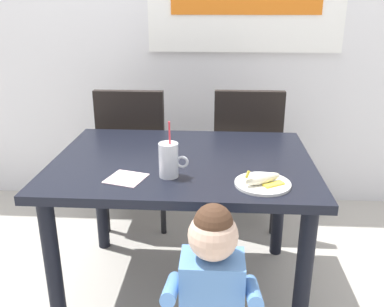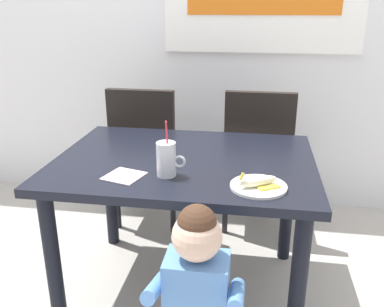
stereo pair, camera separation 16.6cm
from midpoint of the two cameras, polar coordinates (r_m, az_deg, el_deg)
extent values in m
plane|color=#B7B2A8|center=(2.36, -3.25, -17.97)|extent=(24.00, 24.00, 0.00)
cube|color=silver|center=(3.04, -1.01, 20.05)|extent=(6.40, 0.12, 2.90)
cube|color=white|center=(2.95, 5.73, 19.96)|extent=(1.32, 0.04, 0.64)
cube|color=orange|center=(2.93, 5.75, 19.96)|extent=(1.00, 0.01, 0.15)
cube|color=black|center=(1.99, -3.66, -1.27)|extent=(1.23, 0.91, 0.04)
cylinder|color=black|center=(1.99, -20.88, -14.90)|extent=(0.07, 0.07, 0.71)
cylinder|color=black|center=(1.85, 12.46, -16.80)|extent=(0.07, 0.07, 0.71)
cylinder|color=black|center=(2.59, -14.29, -5.62)|extent=(0.07, 0.07, 0.71)
cylinder|color=black|center=(2.49, 10.04, -6.41)|extent=(0.07, 0.07, 0.71)
cube|color=black|center=(2.84, -9.08, -0.80)|extent=(0.44, 0.44, 0.06)
cube|color=black|center=(2.57, -10.35, 3.23)|extent=(0.42, 0.05, 0.48)
cylinder|color=black|center=(3.07, -4.62, -3.81)|extent=(0.04, 0.04, 0.42)
cylinder|color=black|center=(3.15, -11.49, -3.56)|extent=(0.04, 0.04, 0.42)
cylinder|color=black|center=(2.74, -5.74, -7.02)|extent=(0.04, 0.04, 0.42)
cylinder|color=black|center=(2.82, -13.43, -6.64)|extent=(0.04, 0.04, 0.42)
cube|color=black|center=(2.82, 5.58, -0.83)|extent=(0.44, 0.44, 0.06)
cube|color=black|center=(2.54, 5.90, 3.25)|extent=(0.42, 0.05, 0.48)
cylinder|color=black|center=(3.10, 8.85, -3.80)|extent=(0.04, 0.04, 0.42)
cylinder|color=black|center=(3.09, 1.80, -3.65)|extent=(0.04, 0.04, 0.42)
cylinder|color=black|center=(2.76, 9.49, -6.99)|extent=(0.04, 0.04, 0.42)
cylinder|color=black|center=(2.74, 1.52, -6.85)|extent=(0.04, 0.04, 0.42)
cube|color=#598CD1|center=(1.53, -0.51, -18.83)|extent=(0.22, 0.15, 0.30)
sphere|color=beige|center=(1.40, -0.54, -11.31)|extent=(0.17, 0.17, 0.17)
sphere|color=#472D1E|center=(1.37, -0.55, -9.65)|extent=(0.13, 0.13, 0.13)
cylinder|color=#598CD1|center=(1.51, -6.14, -18.10)|extent=(0.05, 0.24, 0.13)
cylinder|color=#598CD1|center=(1.50, 5.07, -18.57)|extent=(0.05, 0.24, 0.13)
cylinder|color=silver|center=(1.76, -5.93, -0.95)|extent=(0.08, 0.08, 0.15)
cylinder|color=white|center=(1.77, -5.90, -1.84)|extent=(0.07, 0.07, 0.08)
torus|color=silver|center=(1.76, -4.06, -1.22)|extent=(0.06, 0.01, 0.06)
cylinder|color=#E5333F|center=(1.73, -5.78, 1.06)|extent=(0.01, 0.04, 0.22)
cylinder|color=white|center=(1.71, 6.97, -4.20)|extent=(0.23, 0.23, 0.01)
ellipsoid|color=#F4EAC6|center=(1.69, 6.93, -3.51)|extent=(0.17, 0.12, 0.04)
cube|color=yellow|center=(1.69, 8.42, -4.27)|extent=(0.09, 0.07, 0.01)
cube|color=yellow|center=(1.73, 6.77, -3.46)|extent=(0.09, 0.07, 0.01)
cylinder|color=yellow|center=(1.64, 4.79, -2.94)|extent=(0.03, 0.02, 0.03)
cube|color=silver|center=(1.79, -11.68, -3.43)|extent=(0.19, 0.19, 0.00)
camera|label=1|loc=(0.08, -92.53, -0.93)|focal=38.78mm
camera|label=2|loc=(0.08, 87.47, 0.93)|focal=38.78mm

